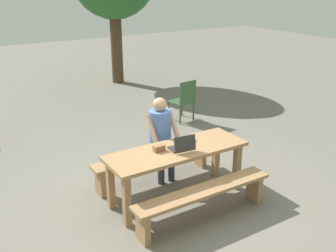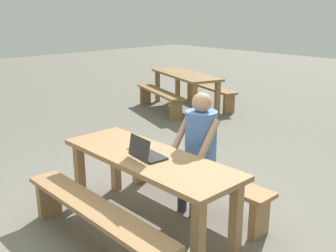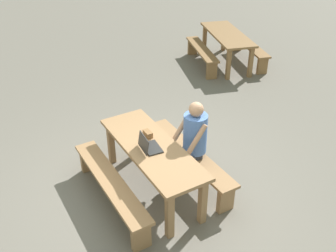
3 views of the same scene
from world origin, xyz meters
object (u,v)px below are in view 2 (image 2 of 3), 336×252
laptop (146,153)px  picnic_table_mid (185,79)px  person_seated (199,143)px  small_pouch (138,144)px  picnic_table_front (148,167)px

laptop → picnic_table_mid: size_ratio=0.16×
person_seated → small_pouch: bearing=-123.3°
laptop → small_pouch: 0.32m
small_pouch → laptop: bearing=-25.8°
person_seated → picnic_table_front: bearing=-100.5°
small_pouch → picnic_table_mid: size_ratio=0.07×
small_pouch → person_seated: size_ratio=0.12×
picnic_table_mid → laptop: bearing=-32.4°
laptop → person_seated: bearing=-89.4°
picnic_table_front → picnic_table_mid: size_ratio=0.95×
laptop → small_pouch: bearing=-19.6°
picnic_table_mid → picnic_table_front: bearing=-32.3°
person_seated → laptop: bearing=-95.6°
person_seated → picnic_table_mid: bearing=136.1°
picnic_table_front → small_pouch: size_ratio=12.64×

